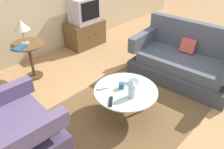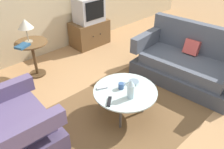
{
  "view_description": "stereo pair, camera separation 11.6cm",
  "coord_description": "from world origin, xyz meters",
  "px_view_note": "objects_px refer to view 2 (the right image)",
  "views": [
    {
      "loc": [
        -1.96,
        -1.44,
        2.22
      ],
      "look_at": [
        -0.14,
        0.34,
        0.55
      ],
      "focal_mm": 35.94,
      "sensor_mm": 36.0,
      "label": 1
    },
    {
      "loc": [
        -1.88,
        -1.52,
        2.22
      ],
      "look_at": [
        -0.14,
        0.34,
        0.55
      ],
      "focal_mm": 35.94,
      "sensor_mm": 36.0,
      "label": 2
    }
  ],
  "objects_px": {
    "table_lamp": "(25,24)",
    "book": "(22,46)",
    "side_table": "(33,51)",
    "television": "(89,10)",
    "tv_stand": "(90,33)",
    "vase": "(131,89)",
    "couch": "(187,64)",
    "mug": "(121,86)",
    "tv_remote_dark": "(109,101)",
    "coffee_table": "(125,92)",
    "armchair": "(9,127)",
    "bowl": "(134,82)",
    "tv_remote_silver": "(102,88)"
  },
  "relations": [
    {
      "from": "tv_stand",
      "to": "vase",
      "type": "height_order",
      "value": "vase"
    },
    {
      "from": "tv_stand",
      "to": "tv_remote_silver",
      "type": "distance_m",
      "value": 2.28
    },
    {
      "from": "tv_remote_dark",
      "to": "book",
      "type": "height_order",
      "value": "book"
    },
    {
      "from": "television",
      "to": "tv_remote_dark",
      "type": "height_order",
      "value": "television"
    },
    {
      "from": "armchair",
      "to": "tv_remote_dark",
      "type": "relative_size",
      "value": 6.13
    },
    {
      "from": "side_table",
      "to": "vase",
      "type": "bearing_deg",
      "value": -79.59
    },
    {
      "from": "side_table",
      "to": "tv_stand",
      "type": "height_order",
      "value": "side_table"
    },
    {
      "from": "mug",
      "to": "tv_remote_silver",
      "type": "relative_size",
      "value": 0.8
    },
    {
      "from": "bowl",
      "to": "television",
      "type": "bearing_deg",
      "value": 67.26
    },
    {
      "from": "tv_stand",
      "to": "mug",
      "type": "relative_size",
      "value": 6.77
    },
    {
      "from": "couch",
      "to": "vase",
      "type": "xyz_separation_m",
      "value": [
        -1.46,
        -0.05,
        0.23
      ]
    },
    {
      "from": "couch",
      "to": "mug",
      "type": "xyz_separation_m",
      "value": [
        -1.41,
        0.17,
        0.15
      ]
    },
    {
      "from": "television",
      "to": "tv_stand",
      "type": "bearing_deg",
      "value": 90.0
    },
    {
      "from": "vase",
      "to": "book",
      "type": "relative_size",
      "value": 1.01
    },
    {
      "from": "coffee_table",
      "to": "tv_remote_dark",
      "type": "bearing_deg",
      "value": -174.67
    },
    {
      "from": "coffee_table",
      "to": "book",
      "type": "xyz_separation_m",
      "value": [
        -0.59,
        1.71,
        0.27
      ]
    },
    {
      "from": "armchair",
      "to": "mug",
      "type": "relative_size",
      "value": 8.31
    },
    {
      "from": "vase",
      "to": "bowl",
      "type": "distance_m",
      "value": 0.32
    },
    {
      "from": "television",
      "to": "mug",
      "type": "distance_m",
      "value": 2.33
    },
    {
      "from": "tv_remote_dark",
      "to": "tv_stand",
      "type": "bearing_deg",
      "value": 17.23
    },
    {
      "from": "bowl",
      "to": "tv_remote_dark",
      "type": "xyz_separation_m",
      "value": [
        -0.51,
        -0.06,
        -0.01
      ]
    },
    {
      "from": "book",
      "to": "side_table",
      "type": "bearing_deg",
      "value": 0.96
    },
    {
      "from": "mug",
      "to": "tv_remote_dark",
      "type": "distance_m",
      "value": 0.33
    },
    {
      "from": "coffee_table",
      "to": "television",
      "type": "bearing_deg",
      "value": 63.19
    },
    {
      "from": "coffee_table",
      "to": "bowl",
      "type": "relative_size",
      "value": 5.92
    },
    {
      "from": "table_lamp",
      "to": "book",
      "type": "distance_m",
      "value": 0.35
    },
    {
      "from": "couch",
      "to": "tv_stand",
      "type": "xyz_separation_m",
      "value": [
        -0.33,
        2.23,
        -0.04
      ]
    },
    {
      "from": "television",
      "to": "mug",
      "type": "xyz_separation_m",
      "value": [
        -1.07,
        -2.04,
        -0.34
      ]
    },
    {
      "from": "mug",
      "to": "book",
      "type": "height_order",
      "value": "book"
    },
    {
      "from": "mug",
      "to": "side_table",
      "type": "bearing_deg",
      "value": 103.26
    },
    {
      "from": "table_lamp",
      "to": "mug",
      "type": "distance_m",
      "value": 1.86
    },
    {
      "from": "side_table",
      "to": "television",
      "type": "height_order",
      "value": "television"
    },
    {
      "from": "vase",
      "to": "tv_remote_silver",
      "type": "bearing_deg",
      "value": 110.01
    },
    {
      "from": "bowl",
      "to": "tv_remote_silver",
      "type": "distance_m",
      "value": 0.45
    },
    {
      "from": "bowl",
      "to": "tv_remote_dark",
      "type": "height_order",
      "value": "bowl"
    },
    {
      "from": "vase",
      "to": "coffee_table",
      "type": "bearing_deg",
      "value": 68.96
    },
    {
      "from": "table_lamp",
      "to": "bowl",
      "type": "height_order",
      "value": "table_lamp"
    },
    {
      "from": "vase",
      "to": "bowl",
      "type": "bearing_deg",
      "value": 34.48
    },
    {
      "from": "vase",
      "to": "book",
      "type": "xyz_separation_m",
      "value": [
        -0.54,
        1.85,
        0.11
      ]
    },
    {
      "from": "couch",
      "to": "vase",
      "type": "relative_size",
      "value": 6.74
    },
    {
      "from": "tv_stand",
      "to": "bowl",
      "type": "xyz_separation_m",
      "value": [
        -0.87,
        -2.1,
        0.16
      ]
    },
    {
      "from": "tv_stand",
      "to": "bowl",
      "type": "relative_size",
      "value": 5.62
    },
    {
      "from": "side_table",
      "to": "book",
      "type": "relative_size",
      "value": 2.45
    },
    {
      "from": "mug",
      "to": "tv_remote_dark",
      "type": "relative_size",
      "value": 0.74
    },
    {
      "from": "tv_remote_dark",
      "to": "side_table",
      "type": "bearing_deg",
      "value": 52.86
    },
    {
      "from": "side_table",
      "to": "book",
      "type": "bearing_deg",
      "value": -154.52
    },
    {
      "from": "side_table",
      "to": "tv_remote_dark",
      "type": "bearing_deg",
      "value": -87.02
    },
    {
      "from": "book",
      "to": "table_lamp",
      "type": "bearing_deg",
      "value": 9.43
    },
    {
      "from": "mug",
      "to": "tv_remote_silver",
      "type": "distance_m",
      "value": 0.26
    },
    {
      "from": "television",
      "to": "vase",
      "type": "relative_size",
      "value": 2.21
    }
  ]
}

